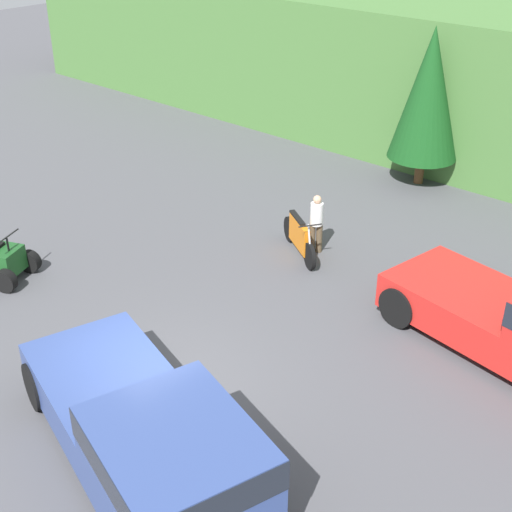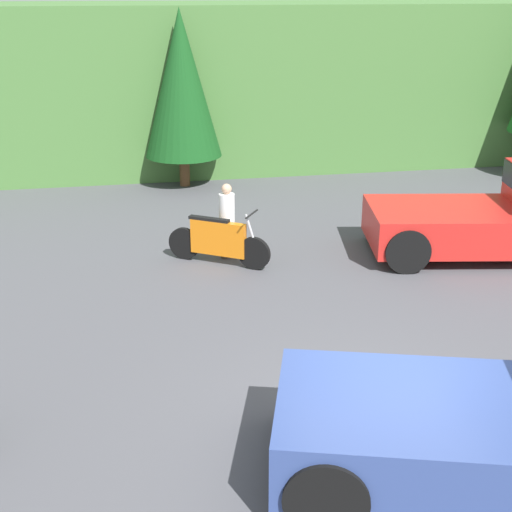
{
  "view_description": "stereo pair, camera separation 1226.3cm",
  "coord_description": "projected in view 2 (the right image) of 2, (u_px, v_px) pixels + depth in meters",
  "views": [
    {
      "loc": [
        8.57,
        -6.75,
        8.87
      ],
      "look_at": [
        -1.03,
        4.13,
        0.95
      ],
      "focal_mm": 50.0,
      "sensor_mm": 36.0,
      "label": 1
    },
    {
      "loc": [
        -3.19,
        -7.44,
        5.46
      ],
      "look_at": [
        -1.03,
        4.13,
        0.95
      ],
      "focal_mm": 50.0,
      "sensor_mm": 36.0,
      "label": 2
    }
  ],
  "objects": [
    {
      "name": "ground_plane",
      "position": [
        391.0,
        429.0,
        9.33
      ],
      "size": [
        80.0,
        80.0,
        0.0
      ],
      "primitive_type": "plane",
      "color": "#4C4C51"
    },
    {
      "name": "tree_left",
      "position": [
        181.0,
        84.0,
        19.58
      ],
      "size": [
        2.15,
        2.15,
        4.9
      ],
      "color": "brown",
      "rests_on": "ground_plane"
    },
    {
      "name": "hillside_backdrop",
      "position": [
        220.0,
        82.0,
        23.14
      ],
      "size": [
        44.0,
        6.0,
        4.91
      ],
      "color": "#477538",
      "rests_on": "ground_plane"
    },
    {
      "name": "rider_person",
      "position": [
        227.0,
        218.0,
        14.92
      ],
      "size": [
        0.47,
        0.47,
        1.6
      ],
      "rotation": [
        0.0,
        0.0,
        -0.84
      ],
      "color": "brown",
      "rests_on": "ground_plane"
    },
    {
      "name": "dirt_bike",
      "position": [
        218.0,
        241.0,
        14.66
      ],
      "size": [
        1.97,
        1.31,
        1.19
      ],
      "rotation": [
        0.0,
        0.0,
        -0.57
      ],
      "color": "black",
      "rests_on": "ground_plane"
    }
  ]
}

